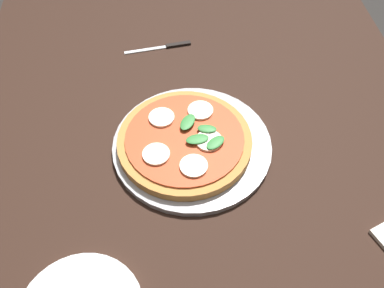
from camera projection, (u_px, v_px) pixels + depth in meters
name	position (u px, v px, depth m)	size (l,w,h in m)	color
ground_plane	(196.00, 257.00, 1.47)	(6.00, 6.00, 0.00)	#2D2B28
dining_table	(197.00, 140.00, 0.97)	(1.18, 0.95, 0.74)	black
serving_tray	(192.00, 145.00, 0.82)	(0.30, 0.30, 0.01)	#B2B2B7
pizza	(185.00, 141.00, 0.80)	(0.25, 0.25, 0.03)	#C6843F
knife	(166.00, 46.00, 1.01)	(0.03, 0.16, 0.01)	black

